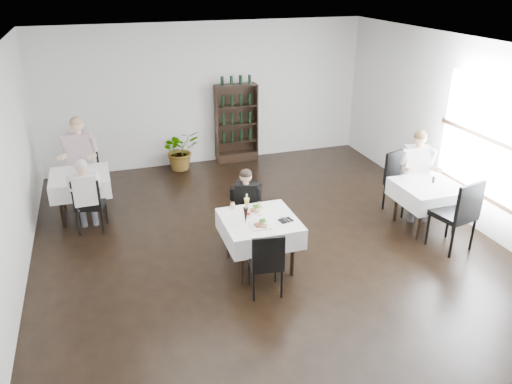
% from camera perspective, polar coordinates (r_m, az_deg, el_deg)
% --- Properties ---
extents(room_shell, '(9.00, 9.00, 9.00)m').
position_cam_1_polar(room_shell, '(6.77, 2.83, 2.78)').
color(room_shell, black).
rests_on(room_shell, ground).
extents(window_right, '(0.06, 2.30, 1.85)m').
position_cam_1_polar(window_right, '(8.59, 25.21, 5.14)').
color(window_right, white).
rests_on(window_right, room_shell).
extents(wine_shelf, '(0.90, 0.28, 1.75)m').
position_cam_1_polar(wine_shelf, '(11.04, -2.25, 7.77)').
color(wine_shelf, black).
rests_on(wine_shelf, ground).
extents(main_table, '(1.03, 1.03, 0.77)m').
position_cam_1_polar(main_table, '(7.05, 0.40, -4.16)').
color(main_table, black).
rests_on(main_table, ground).
extents(left_table, '(0.98, 0.98, 0.77)m').
position_cam_1_polar(left_table, '(9.04, -19.43, 1.01)').
color(left_table, black).
rests_on(left_table, ground).
extents(right_table, '(0.98, 0.98, 0.77)m').
position_cam_1_polar(right_table, '(8.61, 19.04, -0.09)').
color(right_table, black).
rests_on(right_table, ground).
extents(potted_tree, '(0.92, 0.84, 0.86)m').
position_cam_1_polar(potted_tree, '(10.79, -8.63, 4.78)').
color(potted_tree, '#21591E').
rests_on(potted_tree, ground).
extents(main_chair_far, '(0.42, 0.42, 0.90)m').
position_cam_1_polar(main_chair_far, '(7.78, -0.57, -2.16)').
color(main_chair_far, black).
rests_on(main_chair_far, ground).
extents(main_chair_near, '(0.47, 0.48, 0.93)m').
position_cam_1_polar(main_chair_near, '(6.49, 1.21, -7.81)').
color(main_chair_near, black).
rests_on(main_chair_near, ground).
extents(left_chair_far, '(0.48, 0.49, 0.99)m').
position_cam_1_polar(left_chair_far, '(9.66, -18.77, 2.24)').
color(left_chair_far, black).
rests_on(left_chair_far, ground).
extents(left_chair_near, '(0.52, 0.52, 0.95)m').
position_cam_1_polar(left_chair_near, '(8.44, -18.55, -1.08)').
color(left_chair_near, black).
rests_on(left_chair_near, ground).
extents(right_chair_far, '(0.61, 0.62, 1.06)m').
position_cam_1_polar(right_chair_far, '(9.13, 16.08, 1.60)').
color(right_chair_far, black).
rests_on(right_chair_far, ground).
extents(right_chair_near, '(0.63, 0.63, 1.16)m').
position_cam_1_polar(right_chair_near, '(8.03, 22.21, -2.04)').
color(right_chair_near, black).
rests_on(right_chair_near, ground).
extents(diner_main, '(0.53, 0.56, 1.27)m').
position_cam_1_polar(diner_main, '(7.53, -1.14, -1.26)').
color(diner_main, '#42424A').
rests_on(diner_main, ground).
extents(diner_left_far, '(0.66, 0.70, 1.61)m').
position_cam_1_polar(diner_left_far, '(9.46, -19.48, 4.05)').
color(diner_left_far, '#42424A').
rests_on(diner_left_far, ground).
extents(diner_left_near, '(0.49, 0.49, 1.30)m').
position_cam_1_polar(diner_left_near, '(8.35, -18.96, 0.18)').
color(diner_left_near, '#42424A').
rests_on(diner_left_near, ground).
extents(diner_right_far, '(0.63, 0.67, 1.51)m').
position_cam_1_polar(diner_right_far, '(8.92, 18.00, 2.70)').
color(diner_right_far, '#42424A').
rests_on(diner_right_far, ground).
extents(plate_far, '(0.34, 0.34, 0.08)m').
position_cam_1_polar(plate_far, '(7.19, -0.20, -2.08)').
color(plate_far, white).
rests_on(plate_far, main_table).
extents(plate_near, '(0.28, 0.28, 0.08)m').
position_cam_1_polar(plate_near, '(6.79, 0.55, -3.75)').
color(plate_near, white).
rests_on(plate_near, main_table).
extents(pilsner_dark, '(0.07, 0.07, 0.30)m').
position_cam_1_polar(pilsner_dark, '(6.80, -1.19, -2.72)').
color(pilsner_dark, black).
rests_on(pilsner_dark, main_table).
extents(pilsner_lager, '(0.08, 0.08, 0.34)m').
position_cam_1_polar(pilsner_lager, '(7.00, -1.06, -1.74)').
color(pilsner_lager, gold).
rests_on(pilsner_lager, main_table).
extents(coke_bottle, '(0.06, 0.06, 0.22)m').
position_cam_1_polar(coke_bottle, '(6.96, -0.86, -2.34)').
color(coke_bottle, silver).
rests_on(coke_bottle, main_table).
extents(napkin_cutlery, '(0.21, 0.21, 0.02)m').
position_cam_1_polar(napkin_cutlery, '(6.94, 3.42, -3.23)').
color(napkin_cutlery, black).
rests_on(napkin_cutlery, main_table).
extents(pepper_mill, '(0.05, 0.05, 0.10)m').
position_cam_1_polar(pepper_mill, '(8.63, 19.62, 1.33)').
color(pepper_mill, black).
rests_on(pepper_mill, right_table).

